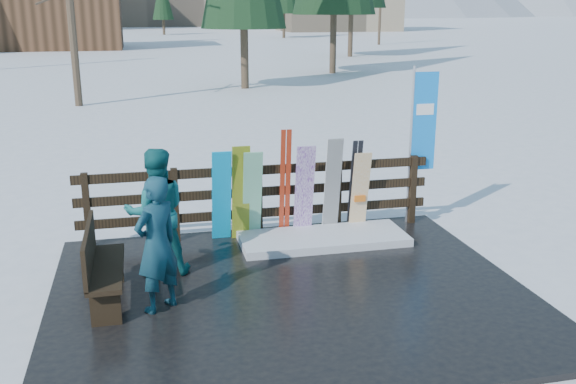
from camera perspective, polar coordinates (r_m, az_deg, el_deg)
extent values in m
plane|color=white|center=(8.33, 0.24, -9.25)|extent=(700.00, 700.00, 0.00)
cube|color=black|center=(8.31, 0.24, -9.00)|extent=(6.00, 5.00, 0.08)
cube|color=black|center=(10.00, -17.43, -1.59)|extent=(0.10, 0.10, 1.15)
cube|color=black|center=(9.97, -9.97, -1.13)|extent=(0.10, 0.10, 1.15)
cube|color=black|center=(10.11, -2.61, -0.66)|extent=(0.10, 0.10, 1.15)
cube|color=black|center=(10.41, 4.45, -0.20)|extent=(0.10, 0.10, 1.15)
cube|color=black|center=(10.86, 11.02, 0.24)|extent=(0.10, 0.10, 1.15)
cube|color=black|center=(10.17, -2.59, -1.87)|extent=(5.60, 0.05, 0.14)
cube|color=black|center=(10.07, -2.61, 0.02)|extent=(5.60, 0.05, 0.14)
cube|color=black|center=(9.98, -2.64, 1.95)|extent=(5.60, 0.05, 0.14)
cube|color=white|center=(9.91, 3.15, -4.15)|extent=(2.56, 1.00, 0.12)
cube|color=black|center=(8.11, -15.85, -6.53)|extent=(0.40, 1.50, 0.06)
cube|color=black|center=(7.65, -15.91, -9.79)|extent=(0.34, 0.06, 0.45)
cube|color=black|center=(8.75, -15.58, -6.41)|extent=(0.34, 0.06, 0.45)
cube|color=black|center=(8.02, -17.28, -4.82)|extent=(0.05, 1.50, 0.50)
cube|color=#03ABF0|center=(9.77, -5.93, -0.37)|extent=(0.29, 0.40, 1.46)
cube|color=silver|center=(9.84, -3.20, -0.30)|extent=(0.29, 0.35, 1.43)
cube|color=#E4FF23|center=(9.80, -4.22, -0.11)|extent=(0.27, 0.28, 1.52)
cube|color=white|center=(10.00, 1.46, 0.11)|extent=(0.30, 0.27, 1.47)
cube|color=black|center=(10.10, 3.97, 0.53)|extent=(0.25, 0.28, 1.56)
cube|color=white|center=(10.28, 6.41, 0.02)|extent=(0.28, 0.25, 1.32)
cube|color=#AC2C15|center=(9.95, -0.51, 0.79)|extent=(0.07, 0.22, 1.72)
cube|color=#AC2C15|center=(9.97, -0.01, 0.83)|extent=(0.07, 0.22, 1.72)
cube|color=black|center=(10.28, 5.70, 0.58)|extent=(0.08, 0.25, 1.50)
cube|color=black|center=(10.31, 6.18, 0.61)|extent=(0.08, 0.25, 1.50)
cylinder|color=silver|center=(10.71, 10.82, 4.02)|extent=(0.04, 0.04, 2.60)
cube|color=#0E80EE|center=(10.72, 12.01, 6.15)|extent=(0.42, 0.02, 1.60)
imported|color=#17555D|center=(7.66, -11.59, -4.57)|extent=(0.72, 0.68, 1.65)
imported|color=#15666A|center=(8.68, -11.62, -1.78)|extent=(0.88, 0.70, 1.74)
cube|color=brown|center=(62.64, -19.45, 15.58)|extent=(10.00, 8.00, 8.00)
cone|color=black|center=(92.40, -11.08, 16.05)|extent=(2.90, 2.90, 8.05)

